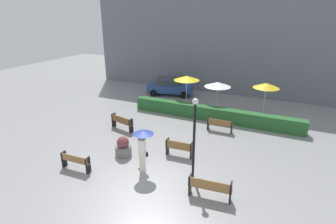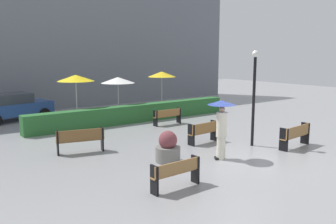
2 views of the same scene
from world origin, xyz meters
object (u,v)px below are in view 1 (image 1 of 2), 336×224
Objects in this scene: bench_back_row at (220,124)px; lamp_post at (194,130)px; planter_pot at (123,147)px; parked_car at (170,86)px; bench_near_right at (210,187)px; patio_umbrella_white at (218,84)px; bench_near_left at (75,161)px; bench_mid_center at (179,147)px; pedestrian_with_umbrella at (143,145)px; bench_far_left at (122,122)px; patio_umbrella_yellow at (187,78)px; patio_umbrella_yellow_far at (266,86)px.

lamp_post is (0.23, -5.66, 1.91)m from bench_back_row.
parked_car is at bearing 102.37° from planter_pot.
patio_umbrella_white reaches higher than bench_near_right.
bench_back_row is 9.25m from bench_near_left.
bench_near_left is 0.67× the size of patio_umbrella_white.
planter_pot reaches higher than bench_near_left.
lamp_post is at bearing -47.97° from bench_mid_center.
bench_far_left is at bearing 135.47° from pedestrian_with_umbrella.
bench_back_row is 3.96m from patio_umbrella_white.
planter_pot is at bearing 153.81° from pedestrian_with_umbrella.
patio_umbrella_white reaches higher than bench_mid_center.
lamp_post reaches higher than bench_near_right.
bench_mid_center is 3.05m from planter_pot.
parked_car is at bearing 136.12° from bench_back_row.
patio_umbrella_yellow reaches higher than pedestrian_with_umbrella.
bench_far_left is 10.49m from patio_umbrella_yellow_far.
planter_pot is 11.18m from patio_umbrella_yellow_far.
bench_mid_center is at bearing -105.28° from bench_back_row.
planter_pot is (-1.76, 0.86, -0.93)m from pedestrian_with_umbrella.
bench_mid_center is at bearing 132.03° from lamp_post.
bench_near_right is at bearing -58.95° from parked_car.
patio_umbrella_white is (2.74, 8.72, 1.78)m from planter_pot.
patio_umbrella_yellow_far reaches higher than bench_far_left.
planter_pot reaches higher than bench_far_left.
patio_umbrella_yellow is (1.53, 11.04, 1.98)m from bench_near_left.
bench_mid_center is 5.39m from bench_near_left.
patio_umbrella_white is at bearing 50.45° from bench_far_left.
bench_far_left is 8.72m from parked_car.
patio_umbrella_white is at bearing 104.34° from bench_near_right.
bench_far_left is 7.74m from patio_umbrella_white.
bench_back_row reaches higher than bench_near_left.
bench_near_left is 13.74m from patio_umbrella_yellow_far.
bench_near_left is at bearing -97.91° from patio_umbrella_yellow.
planter_pot is at bearing -77.63° from parked_car.
bench_near_right is at bearing -45.92° from lamp_post.
bench_mid_center is at bearing -113.22° from patio_umbrella_yellow_far.
bench_near_right is 11.72m from patio_umbrella_yellow.
bench_near_right is 15.33m from parked_car.
patio_umbrella_yellow_far reaches higher than bench_back_row.
bench_near_right reaches higher than bench_mid_center.
pedestrian_with_umbrella reaches higher than bench_far_left.
parked_car reaches higher than bench_near_right.
patio_umbrella_yellow_far is (0.81, 10.64, 1.93)m from bench_near_right.
lamp_post is at bearing -66.47° from patio_umbrella_yellow.
bench_back_row is at bearing 53.86° from planter_pot.
patio_umbrella_white is (-1.18, 3.34, 1.76)m from bench_back_row.
patio_umbrella_yellow is at bearing 82.09° from bench_near_left.
bench_back_row is at bearing 101.76° from bench_near_right.
lamp_post reaches higher than planter_pot.
bench_near_right is at bearing -75.66° from patio_umbrella_white.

